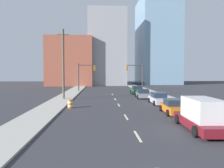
{
  "coord_description": "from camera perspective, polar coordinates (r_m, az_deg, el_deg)",
  "views": [
    {
      "loc": [
        -2.33,
        -5.36,
        3.86
      ],
      "look_at": [
        -0.4,
        28.07,
        2.2
      ],
      "focal_mm": 35.0,
      "sensor_mm": 36.0,
      "label": 1
    }
  ],
  "objects": [
    {
      "name": "sidewalk_left",
      "position": [
        52.82,
        -9.22,
        -1.32
      ],
      "size": [
        3.08,
        94.08,
        0.13
      ],
      "color": "#ADA89E",
      "rests_on": "ground"
    },
    {
      "name": "sidewalk_right",
      "position": [
        53.5,
        7.6,
        -1.26
      ],
      "size": [
        3.08,
        94.08,
        0.13
      ],
      "color": "#ADA89E",
      "rests_on": "ground"
    },
    {
      "name": "lane_stripe_at_8m",
      "position": [
        13.84,
        6.7,
        -13.35
      ],
      "size": [
        0.16,
        2.4,
        0.01
      ],
      "primitive_type": "cube",
      "color": "beige",
      "rests_on": "ground"
    },
    {
      "name": "lane_stripe_at_14m",
      "position": [
        19.43,
        3.69,
        -8.61
      ],
      "size": [
        0.16,
        2.4,
        0.01
      ],
      "primitive_type": "cube",
      "color": "beige",
      "rests_on": "ground"
    },
    {
      "name": "lane_stripe_at_21m",
      "position": [
        26.58,
        1.77,
        -5.5
      ],
      "size": [
        0.16,
        2.4,
        0.01
      ],
      "primitive_type": "cube",
      "color": "beige",
      "rests_on": "ground"
    },
    {
      "name": "lane_stripe_at_27m",
      "position": [
        32.59,
        0.82,
        -3.96
      ],
      "size": [
        0.16,
        2.4,
        0.01
      ],
      "primitive_type": "cube",
      "color": "beige",
      "rests_on": "ground"
    },
    {
      "name": "lane_stripe_at_34m",
      "position": [
        39.72,
        0.07,
        -2.73
      ],
      "size": [
        0.16,
        2.4,
        0.01
      ],
      "primitive_type": "cube",
      "color": "beige",
      "rests_on": "ground"
    },
    {
      "name": "building_brick_left",
      "position": [
        72.63,
        -10.56,
        5.64
      ],
      "size": [
        14.0,
        16.0,
        14.94
      ],
      "color": "#9E513D",
      "rests_on": "ground"
    },
    {
      "name": "building_office_center",
      "position": [
        76.44,
        -1.45,
        8.95
      ],
      "size": [
        12.0,
        20.0,
        24.02
      ],
      "color": "#99999E",
      "rests_on": "ground"
    },
    {
      "name": "building_glass_right",
      "position": [
        83.52,
        11.61,
        10.75
      ],
      "size": [
        13.0,
        20.0,
        30.88
      ],
      "color": "#7A9EB7",
      "rests_on": "ground"
    },
    {
      "name": "traffic_signal_left",
      "position": [
        46.64,
        -7.47,
        2.78
      ],
      "size": [
        3.68,
        0.35,
        5.97
      ],
      "color": "#38383D",
      "rests_on": "ground"
    },
    {
      "name": "traffic_signal_right",
      "position": [
        47.24,
        6.74,
        2.78
      ],
      "size": [
        3.68,
        0.35,
        5.97
      ],
      "color": "#38383D",
      "rests_on": "ground"
    },
    {
      "name": "utility_pole_left_mid",
      "position": [
        32.72,
        -12.61,
        5.21
      ],
      "size": [
        1.6,
        0.32,
        10.26
      ],
      "color": "brown",
      "rests_on": "ground"
    },
    {
      "name": "traffic_barrel",
      "position": [
        24.65,
        -10.87,
        -5.1
      ],
      "size": [
        0.56,
        0.56,
        0.95
      ],
      "color": "orange",
      "rests_on": "ground"
    },
    {
      "name": "box_truck_maroon",
      "position": [
        16.06,
        22.38,
        -7.52
      ],
      "size": [
        2.52,
        5.8,
        2.18
      ],
      "rotation": [
        0.0,
        0.0,
        -0.05
      ],
      "color": "maroon",
      "rests_on": "ground"
    },
    {
      "name": "sedan_orange",
      "position": [
        21.82,
        15.88,
        -5.79
      ],
      "size": [
        2.23,
        4.4,
        1.37
      ],
      "rotation": [
        0.0,
        0.0,
        -0.05
      ],
      "color": "orange",
      "rests_on": "ground"
    },
    {
      "name": "sedan_silver",
      "position": [
        28.16,
        12.13,
        -3.78
      ],
      "size": [
        2.11,
        4.79,
        1.42
      ],
      "rotation": [
        0.0,
        0.0,
        -0.02
      ],
      "color": "#B2B2BC",
      "rests_on": "ground"
    },
    {
      "name": "sedan_gray",
      "position": [
        34.37,
        8.1,
        -2.58
      ],
      "size": [
        2.34,
        4.51,
        1.36
      ],
      "rotation": [
        0.0,
        0.0,
        -0.06
      ],
      "color": "slate",
      "rests_on": "ground"
    },
    {
      "name": "sedan_green",
      "position": [
        40.9,
        6.51,
        -1.64
      ],
      "size": [
        2.09,
        4.55,
        1.49
      ],
      "rotation": [
        0.0,
        0.0,
        -0.0
      ],
      "color": "#1E6033",
      "rests_on": "ground"
    }
  ]
}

